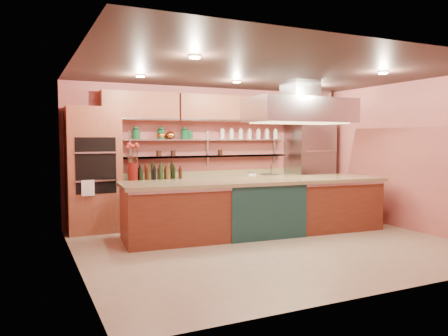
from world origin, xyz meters
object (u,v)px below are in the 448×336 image
flower_vase (133,172)px  green_canister (189,135)px  refrigerator (309,168)px  island (257,207)px  copper_kettle (170,135)px  kitchen_scale (251,173)px

flower_vase → green_canister: (1.23, 0.22, 0.70)m
refrigerator → island: 2.63m
copper_kettle → island: bearing=-56.0°
refrigerator → kitchen_scale: (-1.52, 0.01, -0.07)m
kitchen_scale → copper_kettle: bearing=-168.3°
refrigerator → copper_kettle: refrigerator is taller
island → copper_kettle: (-1.10, 1.63, 1.30)m
flower_vase → copper_kettle: copper_kettle is taller
refrigerator → green_canister: size_ratio=12.35×
copper_kettle → green_canister: bearing=0.0°
island → green_canister: (-0.69, 1.63, 1.30)m
flower_vase → copper_kettle: bearing=15.0°
refrigerator → flower_vase: 4.07m
island → copper_kettle: 2.35m
flower_vase → kitchen_scale: size_ratio=2.04×
refrigerator → copper_kettle: (-3.25, 0.23, 0.74)m
island → kitchen_scale: 1.62m
kitchen_scale → green_canister: (-1.33, 0.22, 0.82)m
refrigerator → island: bearing=-147.0°
refrigerator → kitchen_scale: 1.52m
flower_vase → copper_kettle: size_ratio=1.73×
flower_vase → green_canister: bearing=10.2°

